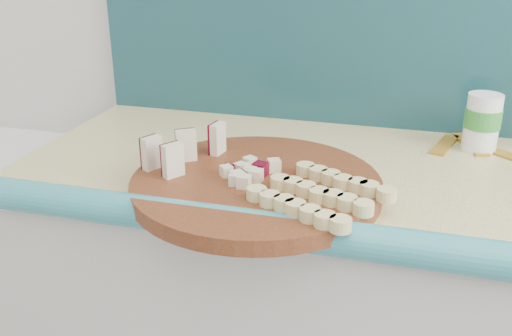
{
  "coord_description": "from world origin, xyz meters",
  "views": [
    {
      "loc": [
        -0.21,
        0.41,
        1.36
      ],
      "look_at": [
        -0.47,
        1.33,
        0.96
      ],
      "focal_mm": 40.0,
      "sensor_mm": 36.0,
      "label": 1
    }
  ],
  "objects": [
    {
      "name": "banana_peel",
      "position": [
        -0.08,
        1.69,
        0.91
      ],
      "size": [
        0.2,
        0.16,
        0.01
      ],
      "rotation": [
        0.0,
        0.0,
        0.17
      ],
      "color": "gold",
      "rests_on": "kitchen_counter"
    },
    {
      "name": "apple_chunks",
      "position": [
        -0.5,
        1.34,
        0.95
      ],
      "size": [
        0.08,
        0.08,
        0.02
      ],
      "color": "#FEF2CB",
      "rests_on": "cutting_board"
    },
    {
      "name": "canister",
      "position": [
        -0.06,
        1.68,
        0.98
      ],
      "size": [
        0.08,
        0.08,
        0.13
      ],
      "rotation": [
        0.0,
        0.0,
        0.24
      ],
      "color": "white",
      "rests_on": "kitchen_counter"
    },
    {
      "name": "cutting_board",
      "position": [
        -0.47,
        1.33,
        0.92
      ],
      "size": [
        0.61,
        0.61,
        0.03
      ],
      "primitive_type": "cylinder",
      "rotation": [
        0.0,
        0.0,
        -0.43
      ],
      "color": "#48230F",
      "rests_on": "kitchen_counter"
    },
    {
      "name": "apple_wedges",
      "position": [
        -0.63,
        1.36,
        0.97
      ],
      "size": [
        0.13,
        0.18,
        0.06
      ],
      "color": "beige",
      "rests_on": "cutting_board"
    },
    {
      "name": "banana_slices",
      "position": [
        -0.34,
        1.27,
        0.95
      ],
      "size": [
        0.24,
        0.23,
        0.02
      ],
      "color": "#DECC88",
      "rests_on": "cutting_board"
    }
  ]
}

